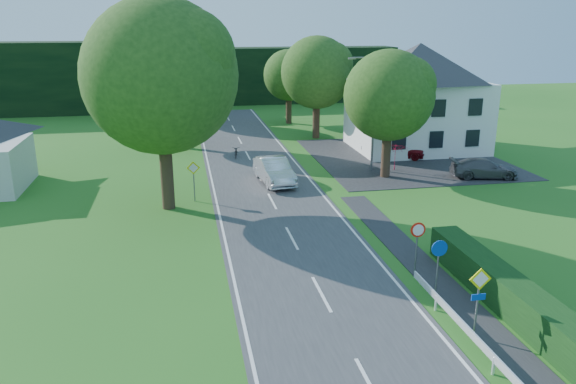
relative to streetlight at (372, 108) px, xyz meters
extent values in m
cube|color=#39393B|center=(-8.06, -10.00, -4.44)|extent=(7.00, 80.00, 0.04)
cube|color=#252528|center=(3.94, 3.00, -4.44)|extent=(14.00, 16.00, 0.04)
cube|color=white|center=(-11.31, -10.00, -4.42)|extent=(0.12, 80.00, 0.01)
cube|color=white|center=(-4.81, -10.00, -4.42)|extent=(0.12, 80.00, 0.01)
cube|color=black|center=(-0.06, 36.00, -0.96)|extent=(30.00, 5.00, 7.00)
cube|color=white|center=(5.94, 6.00, -1.66)|extent=(10.00, 8.00, 5.60)
pyramid|color=#28292D|center=(5.94, 6.00, 2.64)|extent=(10.60, 8.40, 3.00)
cylinder|color=slate|center=(0.14, 0.00, -0.46)|extent=(0.16, 0.16, 8.00)
cylinder|color=slate|center=(-0.66, 0.00, 3.44)|extent=(1.70, 0.10, 0.10)
cube|color=slate|center=(-1.56, 0.00, 3.39)|extent=(0.50, 0.18, 0.12)
cylinder|color=slate|center=(-3.76, -22.00, -3.26)|extent=(0.07, 0.07, 2.40)
cube|color=#EAEA0C|center=(-3.76, -22.03, -2.26)|extent=(0.78, 0.04, 0.78)
cube|color=white|center=(-3.76, -22.03, -2.26)|extent=(0.57, 0.05, 0.57)
cube|color=#0B3DAA|center=(-3.76, -22.03, -2.91)|extent=(0.50, 0.04, 0.22)
cylinder|color=slate|center=(-3.76, -19.00, -3.36)|extent=(0.07, 0.07, 2.20)
cylinder|color=#0B3DAA|center=(-3.76, -19.03, -2.41)|extent=(0.64, 0.04, 0.64)
cylinder|color=slate|center=(-3.76, -17.00, -3.36)|extent=(0.07, 0.07, 2.20)
cylinder|color=red|center=(-3.76, -17.03, -2.41)|extent=(0.64, 0.04, 0.64)
cylinder|color=white|center=(-3.76, -17.05, -2.41)|extent=(0.48, 0.04, 0.48)
cylinder|color=slate|center=(-12.56, -5.00, -3.36)|extent=(0.07, 0.07, 2.20)
cube|color=#EAEA0C|center=(-12.56, -5.03, -2.41)|extent=(0.78, 0.04, 0.78)
cube|color=white|center=(-12.56, -5.03, -2.41)|extent=(0.57, 0.05, 0.57)
imported|color=silver|center=(-7.28, -2.10, -3.60)|extent=(2.26, 5.16, 1.65)
imported|color=black|center=(-9.01, 5.69, -3.99)|extent=(0.77, 1.71, 0.87)
imported|color=maroon|center=(3.19, 3.00, -3.69)|extent=(4.61, 3.02, 1.46)
imported|color=#9C9CA0|center=(3.45, 4.74, -3.63)|extent=(5.11, 3.13, 1.59)
imported|color=#4F4F54|center=(6.94, -3.50, -3.77)|extent=(4.77, 2.73, 1.30)
imported|color=#ADACB3|center=(8.71, 4.00, -3.71)|extent=(5.57, 3.48, 1.44)
imported|color=red|center=(1.69, -0.50, -3.48)|extent=(2.74, 2.76, 1.90)
camera|label=1|loc=(-13.07, -37.23, 5.82)|focal=35.00mm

